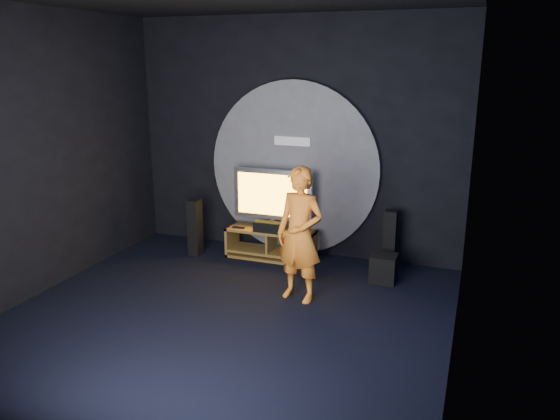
% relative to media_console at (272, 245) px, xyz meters
% --- Properties ---
extents(floor, '(5.00, 5.00, 0.00)m').
position_rel_media_console_xyz_m(floor, '(0.20, -2.05, -0.20)').
color(floor, black).
rests_on(floor, ground).
extents(back_wall, '(5.00, 0.04, 3.50)m').
position_rel_media_console_xyz_m(back_wall, '(0.20, 0.45, 1.55)').
color(back_wall, black).
rests_on(back_wall, ground).
extents(front_wall, '(5.00, 0.04, 3.50)m').
position_rel_media_console_xyz_m(front_wall, '(0.20, -4.55, 1.55)').
color(front_wall, black).
rests_on(front_wall, ground).
extents(left_wall, '(0.04, 5.00, 3.50)m').
position_rel_media_console_xyz_m(left_wall, '(-2.30, -2.05, 1.55)').
color(left_wall, black).
rests_on(left_wall, ground).
extents(right_wall, '(0.04, 5.00, 3.50)m').
position_rel_media_console_xyz_m(right_wall, '(2.70, -2.05, 1.55)').
color(right_wall, black).
rests_on(right_wall, ground).
extents(wall_disc_panel, '(2.60, 0.11, 2.60)m').
position_rel_media_console_xyz_m(wall_disc_panel, '(0.20, 0.39, 1.11)').
color(wall_disc_panel, '#515156').
rests_on(wall_disc_panel, ground).
extents(media_console, '(1.32, 0.45, 0.45)m').
position_rel_media_console_xyz_m(media_console, '(0.00, 0.00, 0.00)').
color(media_console, brown).
rests_on(media_console, ground).
extents(tv, '(1.20, 0.22, 0.88)m').
position_rel_media_console_xyz_m(tv, '(-0.01, 0.07, 0.74)').
color(tv, '#A8A7AE').
rests_on(tv, media_console).
extents(center_speaker, '(0.40, 0.15, 0.15)m').
position_rel_media_console_xyz_m(center_speaker, '(-0.01, -0.14, 0.33)').
color(center_speaker, black).
rests_on(center_speaker, media_console).
extents(remote, '(0.18, 0.05, 0.02)m').
position_rel_media_console_xyz_m(remote, '(-0.48, -0.12, 0.27)').
color(remote, black).
rests_on(remote, media_console).
extents(tower_speaker_left, '(0.17, 0.19, 0.86)m').
position_rel_media_console_xyz_m(tower_speaker_left, '(-1.13, -0.26, 0.23)').
color(tower_speaker_left, black).
rests_on(tower_speaker_left, ground).
extents(tower_speaker_right, '(0.17, 0.19, 0.86)m').
position_rel_media_console_xyz_m(tower_speaker_right, '(1.72, 0.15, 0.23)').
color(tower_speaker_right, black).
rests_on(tower_speaker_right, ground).
extents(subwoofer, '(0.33, 0.33, 0.37)m').
position_rel_media_console_xyz_m(subwoofer, '(1.73, -0.32, -0.01)').
color(subwoofer, black).
rests_on(subwoofer, ground).
extents(player, '(0.68, 0.52, 1.66)m').
position_rel_media_console_xyz_m(player, '(0.84, -1.23, 0.64)').
color(player, orange).
rests_on(player, ground).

